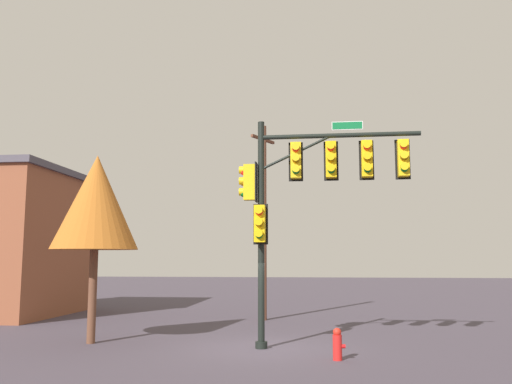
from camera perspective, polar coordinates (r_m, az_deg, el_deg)
The scene contains 6 objects.
ground_plane at distance 16.31m, azimuth 0.58°, elevation -16.49°, with size 120.00×120.00×0.00m, color #463D49.
signal_pole_assembly at distance 16.09m, azimuth 5.61°, elevation 0.91°, with size 5.50×1.15×6.86m.
utility_pole at distance 23.39m, azimuth 0.77°, elevation -2.86°, with size 0.93×1.66×8.57m.
fire_hydrant at distance 14.58m, azimuth 8.76°, elevation -15.88°, with size 0.33×0.24×0.83m.
tree_near at distance 17.88m, azimuth -16.85°, elevation -1.11°, with size 2.76×2.76×5.99m.
brick_building at distance 28.12m, azimuth -25.50°, elevation -4.83°, with size 6.45×7.60×6.87m.
Camera 1 is at (1.58, -16.02, 2.64)m, focal length 37.16 mm.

